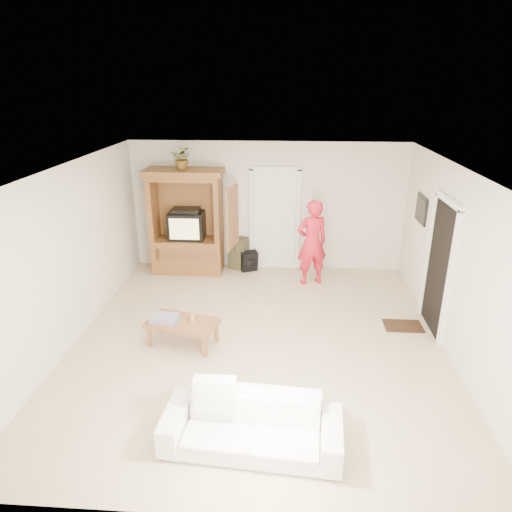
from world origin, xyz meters
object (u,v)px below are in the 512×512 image
(armoire, at_px, (188,229))
(sofa, at_px, (252,425))
(coffee_table, at_px, (183,324))
(man, at_px, (312,243))

(armoire, height_order, sofa, armoire)
(armoire, xyz_separation_m, coffee_table, (0.47, -2.81, -0.58))
(armoire, bearing_deg, man, -10.38)
(man, bearing_deg, armoire, -29.23)
(man, bearing_deg, coffee_table, 31.15)
(armoire, relative_size, man, 1.27)
(armoire, relative_size, sofa, 1.11)
(armoire, height_order, man, armoire)
(armoire, distance_m, coffee_table, 2.91)
(sofa, bearing_deg, armoire, 113.59)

